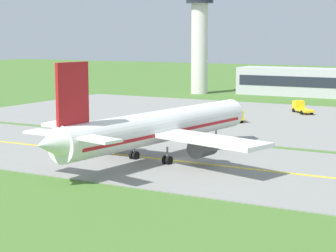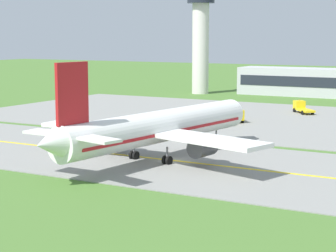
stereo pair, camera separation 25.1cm
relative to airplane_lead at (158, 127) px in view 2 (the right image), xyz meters
The scene contains 9 objects.
ground_plane 4.75m from the airplane_lead, ahead, with size 500.00×500.00×0.00m, color #47702D.
taxiway_strip 4.71m from the airplane_lead, ahead, with size 240.00×28.00×0.10m, color gray.
taxiway_centreline 4.66m from the airplane_lead, ahead, with size 220.00×0.60×0.01m, color yellow.
airplane_lead is the anchor object (origin of this frame).
service_truck_fuel 36.93m from the airplane_lead, 98.82° to the left, with size 5.83×5.54×2.60m.
service_truck_catering 54.96m from the airplane_lead, 88.44° to the left, with size 5.72×6.20×2.59m.
control_tower 91.15m from the airplane_lead, 112.84° to the left, with size 7.60×7.60×28.78m.
traffic_cone_near_edge 12.01m from the airplane_lead, 89.46° to the left, with size 0.44×0.44×0.60m, color orange.
traffic_cone_mid_edge 25.56m from the airplane_lead, 147.68° to the left, with size 0.44×0.44×0.60m, color orange.
Camera 2 is at (35.76, -66.05, 15.42)m, focal length 66.35 mm.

